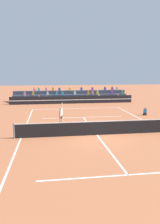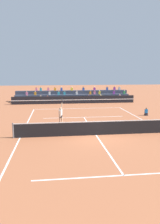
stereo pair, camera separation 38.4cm
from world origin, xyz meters
The scene contains 8 objects.
ground_plane centered at (0.00, 0.00, 0.00)m, with size 120.00×120.00×0.00m, color #AD603D.
court_lines centered at (0.00, 0.00, 0.00)m, with size 11.10×23.90×0.01m.
tennis_net centered at (0.00, 0.00, 0.54)m, with size 12.00×0.10×1.10m.
sponsor_banner_wall centered at (0.00, 16.39, 0.55)m, with size 18.00×0.26×1.10m.
bleacher_stand centered at (0.01, 18.92, 0.66)m, with size 17.77×2.85×2.28m.
ball_kid_courtside centered at (6.77, 6.59, 0.33)m, with size 0.30×0.36×0.84m.
tennis_player centered at (-2.50, 2.65, 0.99)m, with size 0.48×0.95×2.49m.
tennis_ball centered at (0.68, 1.55, 0.03)m, with size 0.07×0.07×0.07m, color #C6DB33.
Camera 2 is at (-3.10, -15.32, 4.65)m, focal length 35.00 mm.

